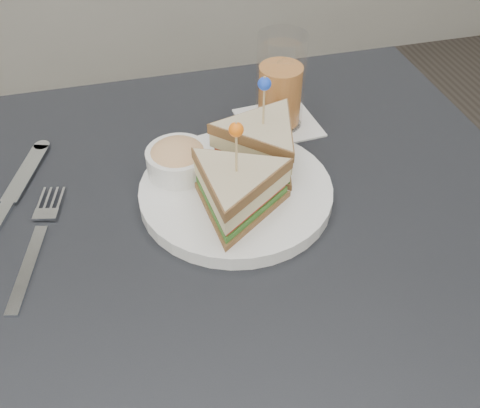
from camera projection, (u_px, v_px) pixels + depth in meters
name	position (u px, v px, depth m)	size (l,w,h in m)	color
table	(234.00, 285.00, 0.66)	(0.80, 0.80, 0.75)	black
plate_meal	(240.00, 171.00, 0.64)	(0.27, 0.27, 0.14)	white
cutlery_fork	(38.00, 238.00, 0.61)	(0.06, 0.19, 0.01)	silver
cutlery_knife	(11.00, 198.00, 0.66)	(0.09, 0.21, 0.01)	silver
drink_set	(280.00, 87.00, 0.74)	(0.12, 0.12, 0.14)	white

